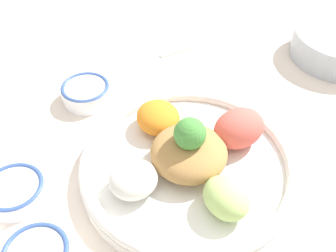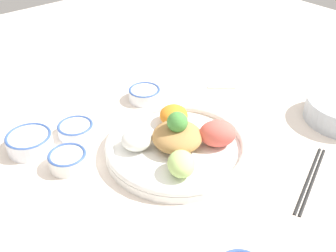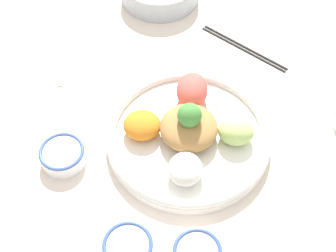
{
  "view_description": "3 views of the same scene",
  "coord_description": "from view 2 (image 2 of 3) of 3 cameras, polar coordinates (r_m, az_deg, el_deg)",
  "views": [
    {
      "loc": [
        -0.4,
        -0.16,
        0.5
      ],
      "look_at": [
        0.0,
        0.02,
        0.07
      ],
      "focal_mm": 42.0,
      "sensor_mm": 36.0,
      "label": 1
    },
    {
      "loc": [
        -0.51,
        -0.58,
        0.6
      ],
      "look_at": [
        -0.05,
        -0.02,
        0.09
      ],
      "focal_mm": 42.0,
      "sensor_mm": 36.0,
      "label": 2
    },
    {
      "loc": [
        -0.47,
        0.29,
        0.82
      ],
      "look_at": [
        -0.01,
        0.02,
        0.07
      ],
      "focal_mm": 50.0,
      "sensor_mm": 36.0,
      "label": 3
    }
  ],
  "objects": [
    {
      "name": "ground_plane",
      "position": [
        0.97,
        1.13,
        -2.74
      ],
      "size": [
        2.4,
        2.4,
        0.0
      ],
      "primitive_type": "plane",
      "color": "silver"
    },
    {
      "name": "sauce_bowl_far",
      "position": [
        1.14,
        -3.43,
        4.71
      ],
      "size": [
        0.09,
        0.09,
        0.04
      ],
      "color": "white",
      "rests_on": "ground_plane"
    },
    {
      "name": "rice_bowl_blue",
      "position": [
        1.02,
        -13.25,
        -0.42
      ],
      "size": [
        0.09,
        0.09,
        0.03
      ],
      "color": "white",
      "rests_on": "ground_plane"
    },
    {
      "name": "serving_spoon_main",
      "position": [
        1.22,
        9.58,
        5.59
      ],
      "size": [
        0.11,
        0.1,
        0.01
      ],
      "rotation": [
        0.0,
        0.0,
        2.43
      ],
      "color": "beige",
      "rests_on": "ground_plane"
    },
    {
      "name": "salad_platter",
      "position": [
        0.93,
        1.45,
        -2.52
      ],
      "size": [
        0.34,
        0.34,
        0.11
      ],
      "color": "white",
      "rests_on": "ground_plane"
    },
    {
      "name": "sauce_bowl_dark",
      "position": [
        0.93,
        -14.35,
        -4.71
      ],
      "size": [
        0.09,
        0.09,
        0.04
      ],
      "color": "white",
      "rests_on": "ground_plane"
    },
    {
      "name": "chopsticks_pair_near",
      "position": [
        0.93,
        20.02,
        -7.18
      ],
      "size": [
        0.23,
        0.1,
        0.01
      ],
      "rotation": [
        0.0,
        0.0,
        3.51
      ],
      "color": "black",
      "rests_on": "ground_plane"
    },
    {
      "name": "sauce_bowl_red",
      "position": [
        1.0,
        -19.46,
        -2.12
      ],
      "size": [
        0.11,
        0.11,
        0.04
      ],
      "color": "white",
      "rests_on": "ground_plane"
    }
  ]
}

